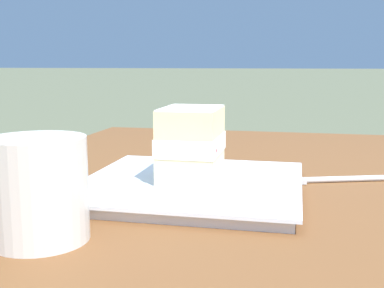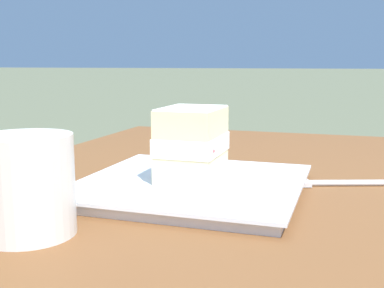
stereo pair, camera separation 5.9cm
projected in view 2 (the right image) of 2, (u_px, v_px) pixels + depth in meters
The scene contains 4 objects.
dessert_plate at pixel (192, 186), 0.60m from camera, with size 0.27×0.27×0.02m.
cake_slice at pixel (191, 144), 0.60m from camera, with size 0.10×0.08×0.09m.
dessert_fork at pixel (342, 183), 0.63m from camera, with size 0.07×0.17×0.01m.
coffee_cup at pixel (26, 184), 0.45m from camera, with size 0.09×0.09×0.09m.
Camera 2 is at (0.46, 0.00, 0.88)m, focal length 45.29 mm.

